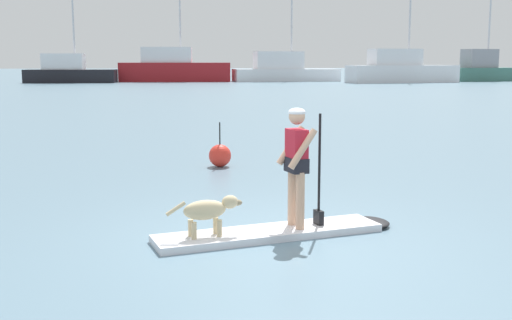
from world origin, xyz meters
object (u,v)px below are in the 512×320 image
(paddleboard, at_px, (284,231))
(moored_boat_center, at_px, (284,70))
(moored_boat_far_starboard, at_px, (401,70))
(moored_boat_far_port, at_px, (174,68))
(moored_boat_port, at_px, (482,69))
(moored_boat_starboard, at_px, (69,72))
(marker_buoy, at_px, (220,156))
(dog, at_px, (209,210))
(person_paddler, at_px, (298,159))

(paddleboard, xyz_separation_m, moored_boat_center, (14.44, 64.65, 1.24))
(moored_boat_center, relative_size, moored_boat_far_starboard, 0.97)
(moored_boat_far_port, relative_size, moored_boat_far_starboard, 1.01)
(moored_boat_center, xyz_separation_m, moored_boat_far_starboard, (11.71, -6.58, 0.12))
(paddleboard, relative_size, moored_boat_port, 0.33)
(moored_boat_starboard, distance_m, marker_buoy, 58.93)
(dog, xyz_separation_m, moored_boat_far_port, (2.79, 66.08, 1.08))
(moored_boat_center, height_order, moored_boat_far_starboard, moored_boat_far_starboard)
(moored_boat_starboard, distance_m, moored_boat_far_starboard, 36.34)
(moored_boat_far_starboard, bearing_deg, paddleboard, -114.23)
(moored_boat_far_starboard, bearing_deg, person_paddler, -114.10)
(moored_boat_center, xyz_separation_m, marker_buoy, (-14.62, -58.86, -1.04))
(dog, xyz_separation_m, moored_boat_port, (38.68, 61.40, 0.97))
(moored_boat_far_port, relative_size, moored_boat_port, 1.23)
(dog, xyz_separation_m, marker_buoy, (0.87, 6.01, -0.19))
(paddleboard, xyz_separation_m, moored_boat_far_port, (1.74, 65.87, 1.47))
(moored_boat_far_starboard, bearing_deg, marker_buoy, -116.73)
(paddleboard, xyz_separation_m, person_paddler, (0.19, 0.04, 0.99))
(moored_boat_center, bearing_deg, marker_buoy, -103.95)
(person_paddler, relative_size, moored_boat_port, 0.16)
(paddleboard, height_order, person_paddler, person_paddler)
(moored_boat_far_starboard, bearing_deg, dog, -115.02)
(paddleboard, height_order, moored_boat_far_starboard, moored_boat_far_starboard)
(moored_boat_center, bearing_deg, moored_boat_port, -8.52)
(moored_boat_starboard, height_order, moored_boat_far_starboard, moored_boat_far_starboard)
(marker_buoy, bearing_deg, dog, -98.29)
(moored_boat_far_starboard, distance_m, moored_boat_port, 11.89)
(moored_boat_starboard, distance_m, moored_boat_far_port, 11.62)
(moored_boat_center, distance_m, moored_boat_far_starboard, 13.43)
(moored_boat_far_port, height_order, moored_boat_far_starboard, moored_boat_far_starboard)
(person_paddler, distance_m, marker_buoy, 5.82)
(moored_boat_starboard, bearing_deg, paddleboard, -81.36)
(paddleboard, height_order, moored_boat_starboard, moored_boat_starboard)
(moored_boat_starboard, bearing_deg, moored_boat_far_port, 9.56)
(person_paddler, relative_size, moored_boat_starboard, 0.13)
(person_paddler, distance_m, moored_boat_port, 71.69)
(dog, xyz_separation_m, moored_boat_center, (15.49, 64.87, 0.85))
(moored_boat_center, bearing_deg, paddleboard, -102.59)
(paddleboard, xyz_separation_m, moored_boat_port, (37.62, 61.18, 1.36))
(person_paddler, height_order, marker_buoy, person_paddler)
(moored_boat_far_starboard, xyz_separation_m, moored_boat_port, (11.47, 3.11, -0.01))
(paddleboard, bearing_deg, moored_boat_far_starboard, 65.77)
(moored_boat_starboard, bearing_deg, moored_boat_port, -3.33)
(moored_boat_starboard, height_order, moored_boat_port, moored_boat_starboard)
(moored_boat_port, bearing_deg, marker_buoy, -124.31)
(paddleboard, relative_size, person_paddler, 2.13)
(person_paddler, distance_m, moored_boat_center, 66.17)
(dog, bearing_deg, moored_boat_port, 57.79)
(person_paddler, xyz_separation_m, moored_boat_center, (14.25, 64.62, 0.25))
(paddleboard, height_order, marker_buoy, marker_buoy)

